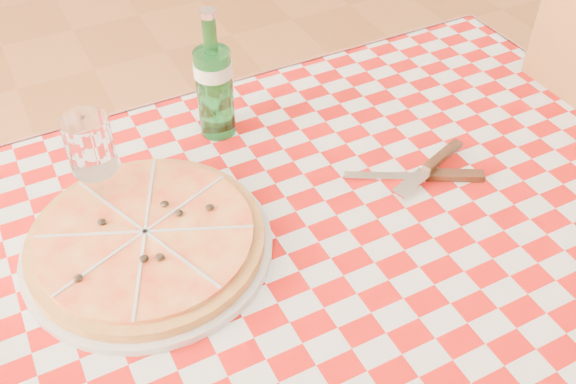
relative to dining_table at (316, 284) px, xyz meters
name	(u,v)px	position (x,y,z in m)	size (l,w,h in m)	color
dining_table	(316,284)	(0.00, 0.00, 0.00)	(1.20, 0.80, 0.75)	brown
tablecloth	(318,244)	(0.00, 0.00, 0.09)	(1.30, 0.90, 0.01)	#9F0D09
pizza_plate	(146,238)	(-0.23, 0.10, 0.12)	(0.36, 0.36, 0.05)	#B87D3D
water_bottle	(213,75)	(-0.03, 0.32, 0.22)	(0.07, 0.07, 0.23)	#1A682A
wine_glass	(96,167)	(-0.26, 0.21, 0.18)	(0.07, 0.07, 0.17)	silver
cutlery	(425,172)	(0.22, 0.04, 0.11)	(0.24, 0.20, 0.03)	silver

